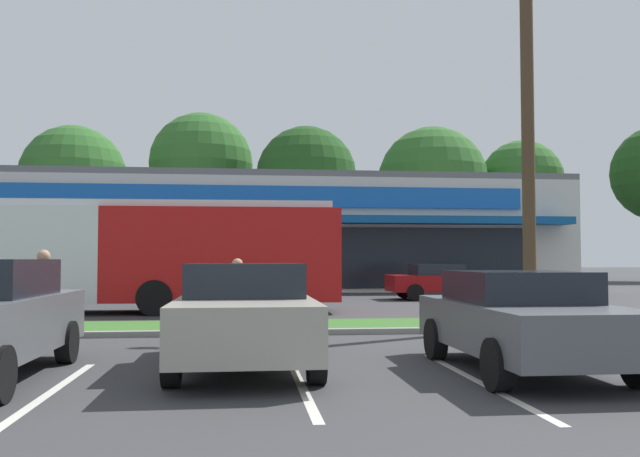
{
  "coord_description": "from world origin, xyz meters",
  "views": [
    {
      "loc": [
        -2.47,
        -1.34,
        1.58
      ],
      "look_at": [
        -0.26,
        18.1,
        2.46
      ],
      "focal_mm": 38.04,
      "sensor_mm": 36.0,
      "label": 1
    }
  ],
  "objects_px": {
    "car_2": "(440,281)",
    "car_5": "(245,314)",
    "car_4": "(523,319)",
    "utility_pole": "(521,68)",
    "city_bus": "(129,253)",
    "pedestrian_by_pole": "(237,298)",
    "pedestrian_near_bench": "(43,298)"
  },
  "relations": [
    {
      "from": "car_2",
      "to": "car_4",
      "type": "xyz_separation_m",
      "value": [
        -3.75,
        -16.65,
        0.01
      ]
    },
    {
      "from": "pedestrian_by_pole",
      "to": "car_4",
      "type": "bearing_deg",
      "value": -149.03
    },
    {
      "from": "car_5",
      "to": "city_bus",
      "type": "bearing_deg",
      "value": -162.18
    },
    {
      "from": "utility_pole",
      "to": "city_bus",
      "type": "bearing_deg",
      "value": 151.33
    },
    {
      "from": "city_bus",
      "to": "pedestrian_by_pole",
      "type": "distance_m",
      "value": 7.72
    },
    {
      "from": "pedestrian_near_bench",
      "to": "pedestrian_by_pole",
      "type": "xyz_separation_m",
      "value": [
        3.43,
        0.95,
        -0.08
      ]
    },
    {
      "from": "city_bus",
      "to": "pedestrian_near_bench",
      "type": "distance_m",
      "value": 7.94
    },
    {
      "from": "car_4",
      "to": "pedestrian_by_pole",
      "type": "xyz_separation_m",
      "value": [
        -4.03,
        4.33,
        0.06
      ]
    },
    {
      "from": "utility_pole",
      "to": "car_5",
      "type": "relative_size",
      "value": 2.57
    },
    {
      "from": "pedestrian_near_bench",
      "to": "car_2",
      "type": "bearing_deg",
      "value": 157.95
    },
    {
      "from": "city_bus",
      "to": "car_5",
      "type": "xyz_separation_m",
      "value": [
        3.37,
        -10.49,
        -0.99
      ]
    },
    {
      "from": "car_4",
      "to": "pedestrian_near_bench",
      "type": "height_order",
      "value": "pedestrian_near_bench"
    },
    {
      "from": "car_2",
      "to": "car_5",
      "type": "bearing_deg",
      "value": -115.7
    },
    {
      "from": "pedestrian_by_pole",
      "to": "utility_pole",
      "type": "bearing_deg",
      "value": -88.63
    },
    {
      "from": "pedestrian_near_bench",
      "to": "utility_pole",
      "type": "bearing_deg",
      "value": 122.22
    },
    {
      "from": "pedestrian_near_bench",
      "to": "car_5",
      "type": "bearing_deg",
      "value": 72.0
    },
    {
      "from": "car_4",
      "to": "utility_pole",
      "type": "bearing_deg",
      "value": 156.54
    },
    {
      "from": "car_4",
      "to": "pedestrian_by_pole",
      "type": "height_order",
      "value": "pedestrian_by_pole"
    },
    {
      "from": "city_bus",
      "to": "car_4",
      "type": "relative_size",
      "value": 2.94
    },
    {
      "from": "car_5",
      "to": "pedestrian_by_pole",
      "type": "distance_m",
      "value": 3.55
    },
    {
      "from": "car_2",
      "to": "car_5",
      "type": "height_order",
      "value": "car_5"
    },
    {
      "from": "car_5",
      "to": "car_2",
      "type": "bearing_deg",
      "value": 154.3
    },
    {
      "from": "city_bus",
      "to": "pedestrian_near_bench",
      "type": "height_order",
      "value": "city_bus"
    },
    {
      "from": "car_2",
      "to": "utility_pole",
      "type": "bearing_deg",
      "value": -96.3
    },
    {
      "from": "car_5",
      "to": "car_4",
      "type": "bearing_deg",
      "value": 78.68
    },
    {
      "from": "utility_pole",
      "to": "car_5",
      "type": "distance_m",
      "value": 9.79
    },
    {
      "from": "city_bus",
      "to": "pedestrian_near_bench",
      "type": "xyz_separation_m",
      "value": [
        -0.19,
        -7.89,
        -0.89
      ]
    },
    {
      "from": "car_2",
      "to": "pedestrian_by_pole",
      "type": "distance_m",
      "value": 14.58
    },
    {
      "from": "city_bus",
      "to": "car_4",
      "type": "bearing_deg",
      "value": 123.87
    },
    {
      "from": "utility_pole",
      "to": "pedestrian_by_pole",
      "type": "bearing_deg",
      "value": -166.6
    },
    {
      "from": "car_2",
      "to": "car_5",
      "type": "distance_m",
      "value": 17.62
    },
    {
      "from": "car_4",
      "to": "pedestrian_by_pole",
      "type": "relative_size",
      "value": 2.65
    }
  ]
}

